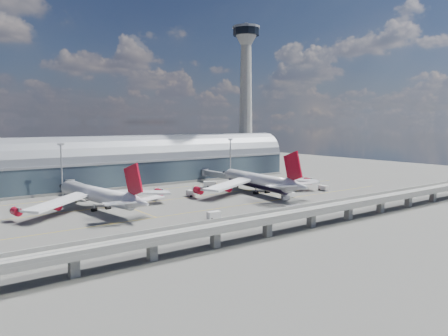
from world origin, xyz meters
TOP-DOWN VIEW (x-y plane):
  - ground at (0.00, 0.00)m, footprint 500.00×500.00m
  - taxi_lines at (0.00, 22.11)m, footprint 200.00×80.12m
  - terminal at (0.00, 77.99)m, footprint 200.00×30.00m
  - control_tower at (85.00, 83.00)m, footprint 19.00×19.00m
  - guideway at (-0.00, -55.00)m, footprint 220.00×8.50m
  - floodlight_mast_left at (-50.00, 55.00)m, footprint 3.00×0.70m
  - floodlight_mast_right at (50.00, 55.00)m, footprint 3.00×0.70m
  - airliner_left at (-46.73, 16.90)m, footprint 66.16×69.60m
  - airliner_right at (33.49, 9.91)m, footprint 69.82×73.03m
  - jet_bridge_left at (-43.54, 53.12)m, footprint 4.40×28.00m
  - jet_bridge_right at (37.23, 51.18)m, footprint 4.40×32.00m
  - service_truck_0 at (-30.28, 15.30)m, footprint 5.46×6.75m
  - service_truck_1 at (-19.48, -25.44)m, footprint 5.09×2.67m
  - service_truck_2 at (34.60, -9.54)m, footprint 7.23×2.59m
  - service_truck_3 at (65.40, -4.46)m, footprint 2.62×5.62m
  - service_truck_4 at (0.56, 21.52)m, footprint 3.47×5.53m
  - service_truck_5 at (24.82, 40.79)m, footprint 7.24×5.54m
  - cargo_train_0 at (16.12, -30.74)m, footprint 8.65×2.34m
  - cargo_train_1 at (45.97, -40.91)m, footprint 8.56×3.25m
  - cargo_train_2 at (29.66, -13.09)m, footprint 5.63×3.60m

SIDE VIEW (x-z plane):
  - ground at x=0.00m, z-range 0.00..0.00m
  - taxi_lines at x=0.00m, z-range 0.00..0.01m
  - cargo_train_2 at x=29.66m, z-range 0.04..1.87m
  - cargo_train_1 at x=45.97m, z-range 0.04..1.91m
  - cargo_train_0 at x=16.12m, z-range 0.04..1.95m
  - service_truck_2 at x=34.60m, z-range 0.05..2.63m
  - service_truck_3 at x=65.40m, z-range 0.03..2.67m
  - service_truck_0 at x=-30.28m, z-range 0.05..2.80m
  - service_truck_1 at x=-19.48m, z-range 0.01..2.91m
  - service_truck_4 at x=0.56m, z-range 0.01..2.98m
  - service_truck_5 at x=24.82m, z-range 0.04..3.33m
  - jet_bridge_left at x=-43.54m, z-range 1.55..8.80m
  - jet_bridge_right at x=37.23m, z-range 1.56..8.81m
  - guideway at x=0.00m, z-range 1.69..8.89m
  - airliner_right at x=33.49m, z-range -5.58..17.60m
  - airliner_left at x=-46.73m, z-range -4.55..16.67m
  - terminal at x=0.00m, z-range -2.66..25.34m
  - floodlight_mast_left at x=-50.00m, z-range 0.78..26.48m
  - floodlight_mast_right at x=50.00m, z-range 0.78..26.48m
  - control_tower at x=85.00m, z-range 0.14..103.14m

